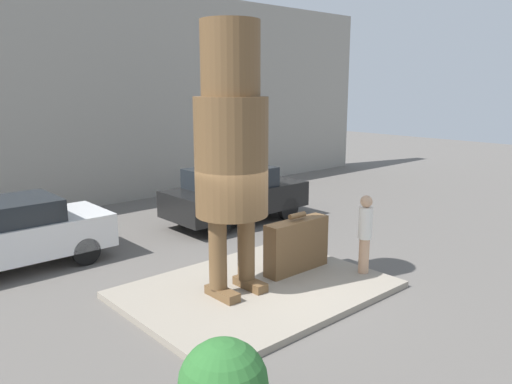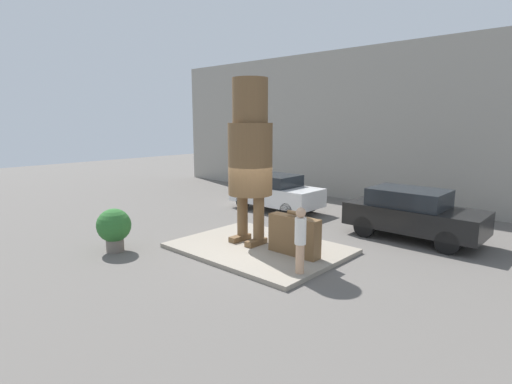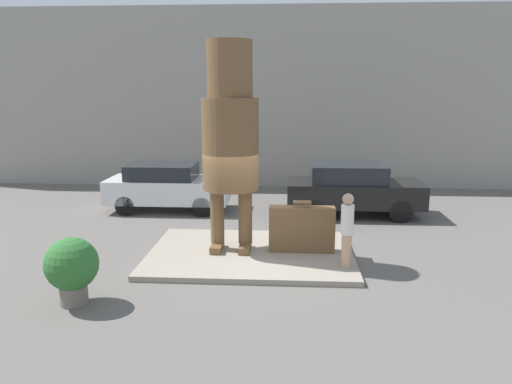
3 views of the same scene
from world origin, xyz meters
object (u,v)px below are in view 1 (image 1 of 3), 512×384
at_px(tourist, 365,231).
at_px(giant_suitcase, 297,245).
at_px(parked_car_black, 235,194).
at_px(parked_car_white, 12,233).
at_px(statue_figure, 231,140).

bearing_deg(tourist, giant_suitcase, 132.72).
bearing_deg(giant_suitcase, parked_car_black, 67.54).
height_order(tourist, parked_car_white, tourist).
bearing_deg(parked_car_white, statue_figure, -59.08).
bearing_deg(statue_figure, giant_suitcase, -1.28).
bearing_deg(parked_car_black, parked_car_white, 177.25).
height_order(statue_figure, parked_car_black, statue_figure).
bearing_deg(tourist, statue_figure, 158.11).
relative_size(statue_figure, giant_suitcase, 3.14).
relative_size(statue_figure, tourist, 2.99).
distance_m(statue_figure, giant_suitcase, 2.91).
relative_size(giant_suitcase, parked_car_white, 0.39).
relative_size(parked_car_white, parked_car_black, 0.94).
xyz_separation_m(giant_suitcase, parked_car_black, (1.72, 4.16, 0.20)).
bearing_deg(statue_figure, tourist, -21.89).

